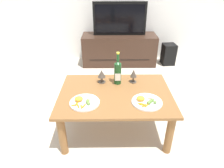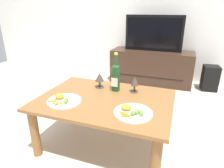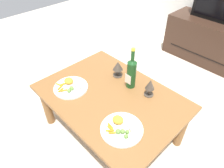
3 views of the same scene
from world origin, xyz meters
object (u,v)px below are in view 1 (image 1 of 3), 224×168
(wine_bottle, at_px, (118,72))
(dinner_plate_right, at_px, (147,101))
(dinner_plate_left, at_px, (84,102))
(floor_speaker, at_px, (168,54))
(goblet_left, at_px, (102,74))
(dining_table, at_px, (115,99))
(tv_screen, at_px, (120,19))
(tv_stand, at_px, (119,50))
(goblet_right, at_px, (134,74))

(wine_bottle, distance_m, dinner_plate_right, 0.45)
(dinner_plate_left, bearing_deg, floor_speaker, 55.54)
(wine_bottle, height_order, goblet_left, wine_bottle)
(dining_table, height_order, dinner_plate_right, dinner_plate_right)
(dining_table, relative_size, tv_screen, 1.25)
(dinner_plate_left, bearing_deg, tv_stand, 78.11)
(tv_screen, distance_m, dinner_plate_right, 1.89)
(goblet_left, bearing_deg, goblet_right, 0.00)
(dining_table, bearing_deg, goblet_left, 122.71)
(dining_table, relative_size, wine_bottle, 3.16)
(dining_table, height_order, goblet_left, goblet_left)
(tv_screen, xyz_separation_m, dinner_plate_right, (0.16, -1.86, -0.33))
(dining_table, distance_m, goblet_right, 0.33)
(goblet_right, bearing_deg, goblet_left, 180.00)
(dining_table, bearing_deg, tv_stand, 86.16)
(floor_speaker, distance_m, goblet_right, 1.68)
(tv_stand, xyz_separation_m, goblet_left, (-0.25, -1.49, 0.27))
(dining_table, relative_size, goblet_left, 7.76)
(dinner_plate_right, bearing_deg, tv_stand, 94.82)
(tv_screen, distance_m, goblet_left, 1.53)
(wine_bottle, bearing_deg, dinner_plate_right, -55.55)
(wine_bottle, bearing_deg, dining_table, -98.43)
(tv_screen, relative_size, goblet_right, 6.07)
(dinner_plate_left, bearing_deg, goblet_right, 38.62)
(tv_screen, distance_m, floor_speaker, 1.05)
(dinner_plate_left, bearing_deg, dining_table, 30.59)
(tv_stand, relative_size, floor_speaker, 3.45)
(wine_bottle, height_order, goblet_right, wine_bottle)
(tv_stand, height_order, goblet_left, goblet_left)
(dinner_plate_right, bearing_deg, dinner_plate_left, -179.99)
(goblet_right, bearing_deg, floor_speaker, 61.64)
(dining_table, distance_m, goblet_left, 0.30)
(goblet_right, xyz_separation_m, dinner_plate_right, (0.08, -0.38, -0.08))
(dining_table, xyz_separation_m, dinner_plate_left, (-0.28, -0.16, 0.09))
(tv_screen, distance_m, wine_bottle, 1.52)
(tv_stand, distance_m, goblet_left, 1.53)
(floor_speaker, distance_m, dinner_plate_right, 1.98)
(tv_stand, relative_size, dinner_plate_right, 4.59)
(goblet_left, distance_m, dinner_plate_left, 0.41)
(dinner_plate_left, distance_m, dinner_plate_right, 0.55)
(tv_stand, relative_size, dinner_plate_left, 4.69)
(tv_stand, height_order, wine_bottle, wine_bottle)
(floor_speaker, relative_size, goblet_right, 2.56)
(wine_bottle, height_order, dinner_plate_left, wine_bottle)
(dining_table, distance_m, tv_screen, 1.75)
(tv_screen, bearing_deg, goblet_left, -99.54)
(floor_speaker, height_order, dinner_plate_left, dinner_plate_left)
(goblet_left, height_order, dinner_plate_right, goblet_left)
(dining_table, xyz_separation_m, tv_screen, (0.11, 1.70, 0.41))
(tv_stand, height_order, floor_speaker, tv_stand)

